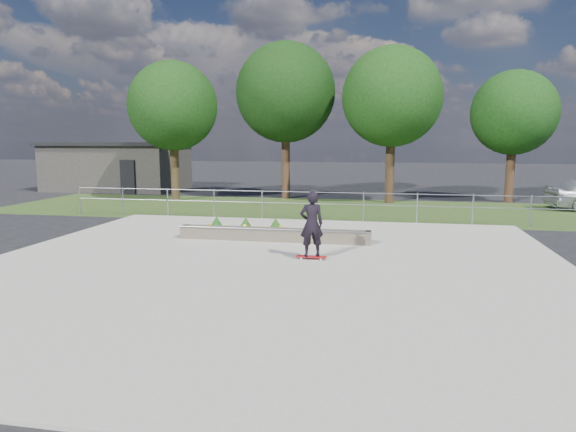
# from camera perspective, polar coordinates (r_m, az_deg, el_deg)

# --- Properties ---
(ground) EXTENTS (120.00, 120.00, 0.00)m
(ground) POSITION_cam_1_polar(r_m,az_deg,el_deg) (12.90, -2.13, -5.79)
(ground) COLOR black
(ground) RESTS_ON ground
(grass_verge) EXTENTS (30.00, 8.00, 0.02)m
(grass_verge) POSITION_cam_1_polar(r_m,az_deg,el_deg) (23.56, 3.86, 0.76)
(grass_verge) COLOR #2F481D
(grass_verge) RESTS_ON ground
(concrete_slab) EXTENTS (15.00, 15.00, 0.06)m
(concrete_slab) POSITION_cam_1_polar(r_m,az_deg,el_deg) (12.89, -2.14, -5.66)
(concrete_slab) COLOR #AFAA9B
(concrete_slab) RESTS_ON ground
(fence) EXTENTS (20.06, 0.06, 1.20)m
(fence) POSITION_cam_1_polar(r_m,az_deg,el_deg) (20.02, 2.66, 1.58)
(fence) COLOR #9A9DA3
(fence) RESTS_ON ground
(building) EXTENTS (8.40, 5.40, 3.00)m
(building) POSITION_cam_1_polar(r_m,az_deg,el_deg) (34.58, -18.37, 5.32)
(building) COLOR #312F2C
(building) RESTS_ON ground
(tree_far_left) EXTENTS (4.55, 4.55, 7.15)m
(tree_far_left) POSITION_cam_1_polar(r_m,az_deg,el_deg) (27.45, -12.68, 11.81)
(tree_far_left) COLOR #342415
(tree_far_left) RESTS_ON ground
(tree_mid_left) EXTENTS (5.25, 5.25, 8.25)m
(tree_mid_left) POSITION_cam_1_polar(r_m,az_deg,el_deg) (27.79, -0.25, 13.53)
(tree_mid_left) COLOR #372016
(tree_mid_left) RESTS_ON ground
(tree_mid_right) EXTENTS (4.90, 4.90, 7.70)m
(tree_mid_right) POSITION_cam_1_polar(r_m,az_deg,el_deg) (26.26, 11.48, 12.83)
(tree_mid_right) COLOR #301F13
(tree_mid_right) RESTS_ON ground
(tree_far_right) EXTENTS (4.20, 4.20, 6.60)m
(tree_far_right) POSITION_cam_1_polar(r_m,az_deg,el_deg) (28.39, 23.81, 10.42)
(tree_far_right) COLOR #372116
(tree_far_right) RESTS_ON ground
(grind_ledge) EXTENTS (6.00, 0.44, 0.43)m
(grind_ledge) POSITION_cam_1_polar(r_m,az_deg,el_deg) (15.91, -1.64, -2.06)
(grind_ledge) COLOR brown
(grind_ledge) RESTS_ON concrete_slab
(planter_bed) EXTENTS (3.00, 1.20, 0.61)m
(planter_bed) POSITION_cam_1_polar(r_m,az_deg,el_deg) (16.66, -4.89, -1.68)
(planter_bed) COLOR black
(planter_bed) RESTS_ON concrete_slab
(skateboarder) EXTENTS (0.80, 0.60, 1.80)m
(skateboarder) POSITION_cam_1_polar(r_m,az_deg,el_deg) (13.37, 2.64, -0.92)
(skateboarder) COLOR white
(skateboarder) RESTS_ON concrete_slab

